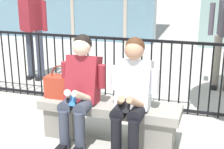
# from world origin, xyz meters

# --- Properties ---
(ground_plane) EXTENTS (60.00, 60.00, 0.00)m
(ground_plane) POSITION_xyz_m (0.00, 0.00, 0.00)
(ground_plane) COLOR #B2ADA3
(stone_bench) EXTENTS (1.60, 0.44, 0.45)m
(stone_bench) POSITION_xyz_m (0.00, 0.00, 0.27)
(stone_bench) COLOR gray
(stone_bench) RESTS_ON ground
(seated_person_with_phone) EXTENTS (0.52, 0.66, 1.21)m
(seated_person_with_phone) POSITION_xyz_m (-0.29, -0.13, 0.65)
(seated_person_with_phone) COLOR #383D4C
(seated_person_with_phone) RESTS_ON ground
(seated_person_companion) EXTENTS (0.52, 0.66, 1.21)m
(seated_person_companion) POSITION_xyz_m (0.29, -0.13, 0.65)
(seated_person_companion) COLOR black
(seated_person_companion) RESTS_ON ground
(handbag_on_bench) EXTENTS (0.37, 0.19, 0.39)m
(handbag_on_bench) POSITION_xyz_m (-0.58, -0.01, 0.58)
(handbag_on_bench) COLOR #B23823
(handbag_on_bench) RESTS_ON stone_bench
(bystander_further_back) EXTENTS (0.55, 0.42, 1.71)m
(bystander_further_back) POSITION_xyz_m (-2.04, 1.82, 1.00)
(bystander_further_back) COLOR #383D4C
(bystander_further_back) RESTS_ON ground
(plaza_railing) EXTENTS (7.98, 0.04, 1.01)m
(plaza_railing) POSITION_xyz_m (-0.00, 1.00, 0.51)
(plaza_railing) COLOR black
(plaza_railing) RESTS_ON ground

